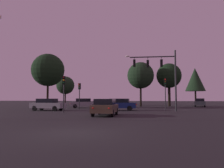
# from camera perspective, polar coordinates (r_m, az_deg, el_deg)

# --- Properties ---
(ground_plane) EXTENTS (168.00, 168.00, 0.00)m
(ground_plane) POSITION_cam_1_polar(r_m,az_deg,el_deg) (34.25, 3.65, -6.38)
(ground_plane) COLOR black
(ground_plane) RESTS_ON ground
(traffic_signal_mast_arm) EXTENTS (6.18, 0.52, 7.43)m
(traffic_signal_mast_arm) POSITION_cam_1_polar(r_m,az_deg,el_deg) (27.12, 12.49, 3.78)
(traffic_signal_mast_arm) COLOR #232326
(traffic_signal_mast_arm) RESTS_ON ground
(traffic_light_corner_left) EXTENTS (0.37, 0.39, 3.72)m
(traffic_light_corner_left) POSITION_cam_1_polar(r_m,az_deg,el_deg) (31.14, -8.61, -1.73)
(traffic_light_corner_left) COLOR #232326
(traffic_light_corner_left) RESTS_ON ground
(traffic_light_corner_right) EXTENTS (0.32, 0.36, 4.24)m
(traffic_light_corner_right) POSITION_cam_1_polar(r_m,az_deg,el_deg) (29.82, 13.89, -0.90)
(traffic_light_corner_right) COLOR #232326
(traffic_light_corner_right) RESTS_ON ground
(traffic_light_median) EXTENTS (0.35, 0.38, 4.01)m
(traffic_light_median) POSITION_cam_1_polar(r_m,az_deg,el_deg) (24.34, -12.61, -0.66)
(traffic_light_median) COLOR #232326
(traffic_light_median) RESTS_ON ground
(car_nearside_lane) EXTENTS (1.94, 4.25, 1.52)m
(car_nearside_lane) POSITION_cam_1_polar(r_m,az_deg,el_deg) (19.76, -1.78, -6.03)
(car_nearside_lane) COLOR #473828
(car_nearside_lane) RESTS_ON ground
(car_crossing_left) EXTENTS (4.41, 2.09, 1.52)m
(car_crossing_left) POSITION_cam_1_polar(r_m,az_deg,el_deg) (28.79, -16.59, -5.16)
(car_crossing_left) COLOR gray
(car_crossing_left) RESTS_ON ground
(car_crossing_right) EXTENTS (4.59, 1.89, 1.52)m
(car_crossing_right) POSITION_cam_1_polar(r_m,az_deg,el_deg) (27.99, 1.80, -5.35)
(car_crossing_right) COLOR #0F1947
(car_crossing_right) RESTS_ON ground
(car_far_lane) EXTENTS (4.66, 2.94, 1.52)m
(car_far_lane) POSITION_cam_1_polar(r_m,az_deg,el_deg) (35.37, -7.41, -4.98)
(car_far_lane) COLOR gray
(car_far_lane) RESTS_ON ground
(car_parked_lot) EXTENTS (2.70, 4.67, 1.52)m
(car_parked_lot) POSITION_cam_1_polar(r_m,az_deg,el_deg) (43.31, 22.14, -4.50)
(car_parked_lot) COLOR #232328
(car_parked_lot) RESTS_ON ground
(tree_behind_sign) EXTENTS (4.84, 4.84, 8.38)m
(tree_behind_sign) POSITION_cam_1_polar(r_m,az_deg,el_deg) (43.79, 14.78, 2.09)
(tree_behind_sign) COLOR black
(tree_behind_sign) RESTS_ON ground
(tree_left_far) EXTENTS (5.02, 5.02, 8.38)m
(tree_left_far) POSITION_cam_1_polar(r_m,az_deg,el_deg) (41.20, 7.55, 2.24)
(tree_left_far) COLOR black
(tree_left_far) RESTS_ON ground
(tree_center_horizon) EXTENTS (4.21, 4.21, 8.10)m
(tree_center_horizon) POSITION_cam_1_polar(r_m,az_deg,el_deg) (50.01, 21.07, 1.10)
(tree_center_horizon) COLOR black
(tree_center_horizon) RESTS_ON ground
(tree_right_cluster) EXTENTS (4.08, 4.08, 6.54)m
(tree_right_cluster) POSITION_cam_1_polar(r_m,az_deg,el_deg) (50.47, -12.20, -0.35)
(tree_right_cluster) COLOR black
(tree_right_cluster) RESTS_ON ground
(tree_lot_edge) EXTENTS (5.52, 5.52, 9.10)m
(tree_lot_edge) POSITION_cam_1_polar(r_m,az_deg,el_deg) (38.28, -16.52, 3.54)
(tree_lot_edge) COLOR black
(tree_lot_edge) RESTS_ON ground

